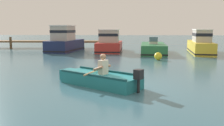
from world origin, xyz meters
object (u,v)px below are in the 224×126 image
at_px(rowboat_with_person, 99,79).
at_px(moored_boat_yellow, 200,44).
at_px(moored_boat_red, 109,43).
at_px(mooring_buoy, 158,56).
at_px(moored_boat_green, 153,49).
at_px(moored_boat_navy, 65,42).

height_order(rowboat_with_person, moored_boat_yellow, moored_boat_yellow).
distance_m(rowboat_with_person, moored_boat_red, 12.66).
distance_m(rowboat_with_person, mooring_buoy, 7.84).
distance_m(rowboat_with_person, moored_boat_yellow, 13.75).
bearing_deg(moored_boat_yellow, moored_boat_green, -179.25).
xyz_separation_m(moored_boat_green, moored_boat_yellow, (3.93, 0.05, 0.38)).
xyz_separation_m(rowboat_with_person, moored_boat_green, (3.35, 11.60, 0.12)).
relative_size(moored_boat_red, moored_boat_green, 0.81).
height_order(rowboat_with_person, mooring_buoy, rowboat_with_person).
distance_m(moored_boat_navy, moored_boat_yellow, 11.77).
bearing_deg(moored_boat_navy, mooring_buoy, -36.10).
height_order(rowboat_with_person, moored_boat_red, moored_boat_red).
xyz_separation_m(moored_boat_navy, mooring_buoy, (7.61, -5.55, -0.61)).
bearing_deg(mooring_buoy, moored_boat_green, 87.75).
relative_size(moored_boat_green, moored_boat_yellow, 0.94).
bearing_deg(moored_boat_yellow, mooring_buoy, -132.44).
bearing_deg(moored_boat_yellow, moored_boat_red, 172.65).
bearing_deg(moored_boat_navy, moored_boat_red, -0.98).
bearing_deg(moored_boat_red, moored_boat_navy, 179.02).
height_order(moored_boat_navy, moored_boat_green, moored_boat_navy).
bearing_deg(rowboat_with_person, mooring_buoy, 66.08).
relative_size(moored_boat_navy, moored_boat_yellow, 0.83).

